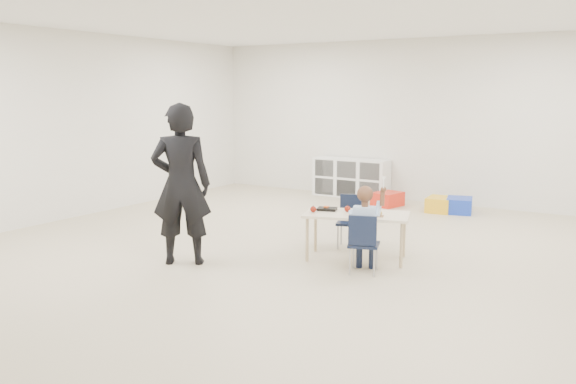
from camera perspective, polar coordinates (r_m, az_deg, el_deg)
The scene contains 16 objects.
room at distance 6.73m, azimuth -0.67°, elevation 5.12°, with size 9.00×9.02×2.80m.
table at distance 7.01m, azimuth 6.41°, elevation -4.11°, with size 1.29×0.91×0.53m.
chair_near at distance 6.48m, azimuth 7.11°, elevation -4.78°, with size 0.31×0.29×0.64m, color black, non-canonical shape.
chair_far at distance 7.51m, azimuth 5.82°, elevation -2.80°, with size 0.31×0.29×0.64m, color black, non-canonical shape.
child at distance 6.44m, azimuth 7.14°, elevation -3.19°, with size 0.43×0.43×1.01m, color #BCD8FF, non-canonical shape.
lunch_tray_near at distance 6.98m, azimuth 7.40°, elevation -1.85°, with size 0.22×0.16×0.03m, color black.
lunch_tray_far at distance 7.10m, azimuth 3.67°, elevation -1.60°, with size 0.22×0.16×0.03m, color black.
milk_carton at distance 6.83m, azimuth 6.44°, elevation -1.78°, with size 0.07×0.07×0.10m, color white.
bread_roll at distance 6.82m, azimuth 8.44°, elevation -1.97°, with size 0.09×0.09×0.07m, color #B38E49.
apple_near at distance 7.01m, azimuth 5.59°, elevation -1.59°, with size 0.07×0.07×0.07m, color maroon.
apple_far at distance 6.97m, azimuth 2.38°, elevation -1.63°, with size 0.07×0.07×0.07m, color maroon.
cubby_shelf at distance 11.15m, azimuth 5.91°, elevation 1.33°, with size 1.40×0.40×0.70m, color white.
adult at distance 6.79m, azimuth -9.97°, elevation 0.70°, with size 0.65×0.43×1.78m, color black.
bin_red at distance 10.36m, azimuth 9.30°, elevation -0.66°, with size 0.37×0.48×0.23m, color red.
bin_yellow at distance 10.04m, azimuth 14.02°, elevation -1.14°, with size 0.37×0.48×0.24m, color yellow.
bin_blue at distance 10.02m, azimuth 15.73°, elevation -1.21°, with size 0.38×0.49×0.24m, color #1736B3.
Camera 1 is at (3.59, -5.67, 1.90)m, focal length 38.00 mm.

